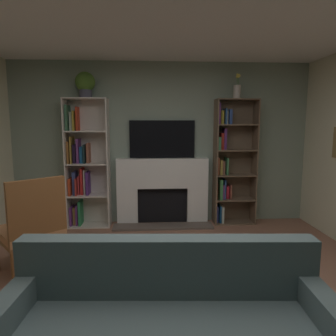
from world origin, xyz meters
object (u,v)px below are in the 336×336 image
bookshelf_right (229,163)px  coffee_table (162,280)px  fireplace (162,190)px  tv (162,139)px  armchair (32,227)px  potted_plant (85,84)px  vase_with_flowers (237,90)px  bookshelf_left (84,166)px

bookshelf_right → coffee_table: size_ratio=2.72×
fireplace → tv: size_ratio=1.50×
fireplace → coffee_table: size_ratio=2.14×
armchair → coffee_table: armchair is taller
potted_plant → armchair: potted_plant is taller
potted_plant → coffee_table: size_ratio=0.53×
armchair → tv: bearing=50.5°
potted_plant → fireplace: bearing=2.6°
bookshelf_right → armchair: bookshelf_right is taller
armchair → vase_with_flowers: bearing=32.1°
vase_with_flowers → fireplace: bearing=177.4°
bookshelf_left → potted_plant: size_ratio=5.13×
tv → vase_with_flowers: size_ratio=2.70×
bookshelf_right → vase_with_flowers: bearing=-23.2°
bookshelf_left → coffee_table: (1.13, -2.43, -0.66)m
bookshelf_left → bookshelf_right: bearing=0.1°
vase_with_flowers → armchair: bearing=-147.9°
bookshelf_right → vase_with_flowers: 1.15m
bookshelf_left → vase_with_flowers: 2.69m
fireplace → coffee_table: (-0.11, -2.46, -0.24)m
fireplace → coffee_table: 2.47m
tv → armchair: tv is taller
tv → coffee_table: bearing=-92.6°
potted_plant → armchair: (-0.28, -1.64, -1.69)m
coffee_table → armchair: bearing=150.5°
bookshelf_right → potted_plant: bearing=-179.1°
vase_with_flowers → armchair: (-2.63, -1.65, -1.60)m
tv → vase_with_flowers: 1.40m
tv → potted_plant: potted_plant is taller
coffee_table → potted_plant: bearing=113.7°
potted_plant → vase_with_flowers: 2.34m
tv → coffee_table: 2.74m
fireplace → vase_with_flowers: bearing=-2.6°
tv → bookshelf_right: size_ratio=0.52×
vase_with_flowers → bookshelf_right: bearing=156.8°
coffee_table → bookshelf_left: bearing=115.0°
fireplace → bookshelf_left: 1.31m
bookshelf_left → bookshelf_right: same height
potted_plant → coffee_table: (1.06, -2.40, -1.92)m
vase_with_flowers → coffee_table: bearing=-118.2°
tv → potted_plant: (-1.17, -0.12, 0.85)m
vase_with_flowers → armchair: 3.49m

